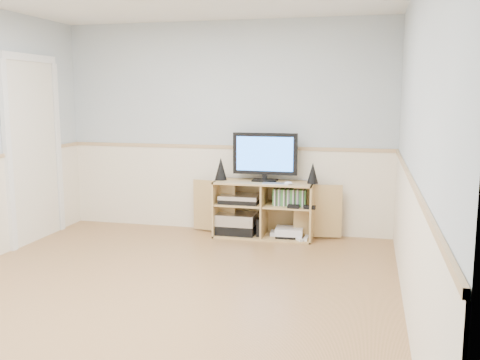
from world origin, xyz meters
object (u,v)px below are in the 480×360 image
Objects in this scene: monitor at (265,155)px; game_consoles at (288,233)px; keyboard at (275,184)px; media_cabinet at (265,208)px.

game_consoles is (0.29, -0.06, -0.88)m from monitor.
game_consoles is (0.14, 0.13, -0.59)m from keyboard.
monitor is at bearing -90.00° from media_cabinet.
media_cabinet is at bearing 125.43° from keyboard.
monitor is at bearing 168.34° from game_consoles.
monitor is 2.56× the size of keyboard.
media_cabinet is 6.07× the size of keyboard.
keyboard is (0.16, -0.19, 0.32)m from media_cabinet.
media_cabinet is 3.93× the size of game_consoles.
media_cabinet is at bearing 90.00° from monitor.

